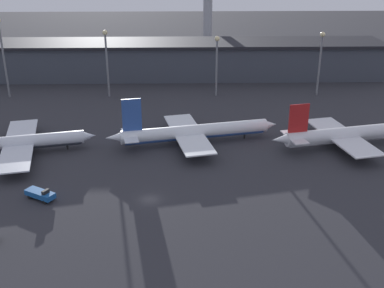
% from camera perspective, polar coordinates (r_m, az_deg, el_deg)
% --- Properties ---
extents(ground, '(600.00, 600.00, 0.00)m').
position_cam_1_polar(ground, '(107.47, -5.01, -6.58)').
color(ground, '#2D2D33').
extents(terminal_building, '(179.61, 22.41, 14.62)m').
position_cam_1_polar(terminal_building, '(201.57, -3.37, 9.99)').
color(terminal_building, '#3D424C').
rests_on(terminal_building, ground).
extents(airplane_1, '(37.88, 36.82, 13.61)m').
position_cam_1_polar(airplane_1, '(135.81, -19.46, 0.19)').
color(airplane_1, silver).
rests_on(airplane_1, ground).
extents(airplane_2, '(48.80, 31.63, 14.33)m').
position_cam_1_polar(airplane_2, '(134.51, 0.16, 1.43)').
color(airplane_2, white).
rests_on(airplane_2, ground).
extents(airplane_3, '(44.05, 29.57, 13.50)m').
position_cam_1_polar(airplane_3, '(138.87, 17.85, 1.05)').
color(airplane_3, silver).
rests_on(airplane_3, ground).
extents(service_vehicle_0, '(7.41, 5.86, 2.77)m').
position_cam_1_polar(service_vehicle_0, '(111.67, -17.53, -5.68)').
color(service_vehicle_0, '#195199').
rests_on(service_vehicle_0, ground).
extents(lamp_post_0, '(1.80, 1.80, 28.28)m').
position_cam_1_polar(lamp_post_0, '(184.24, -21.56, 10.48)').
color(lamp_post_0, slate).
rests_on(lamp_post_0, ground).
extents(lamp_post_1, '(1.80, 1.80, 24.02)m').
position_cam_1_polar(lamp_post_1, '(175.73, -10.10, 10.38)').
color(lamp_post_1, slate).
rests_on(lamp_post_1, ground).
extents(lamp_post_2, '(1.80, 1.80, 21.74)m').
position_cam_1_polar(lamp_post_2, '(174.46, 2.95, 10.19)').
color(lamp_post_2, slate).
rests_on(lamp_post_2, ground).
extents(lamp_post_3, '(1.80, 1.80, 23.04)m').
position_cam_1_polar(lamp_post_3, '(180.86, 14.99, 10.15)').
color(lamp_post_3, slate).
rests_on(lamp_post_3, ground).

